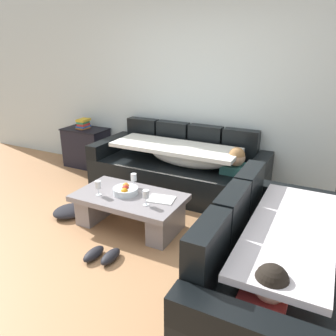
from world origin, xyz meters
TOP-DOWN VIEW (x-y plane):
  - ground_plane at (0.00, 0.00)m, footprint 14.00×14.00m
  - back_wall at (0.00, 2.15)m, footprint 9.00×0.10m
  - couch_along_wall at (-0.12, 1.62)m, footprint 2.37×0.92m
  - couch_near_window at (1.42, 0.03)m, footprint 0.92×1.99m
  - coffee_table at (-0.21, 0.51)m, footprint 1.20×0.68m
  - fruit_bowl at (-0.27, 0.52)m, footprint 0.28×0.28m
  - wine_glass_near_left at (-0.51, 0.36)m, footprint 0.07×0.07m
  - wine_glass_near_right at (0.07, 0.39)m, footprint 0.07×0.07m
  - wine_glass_far_back at (-0.28, 0.72)m, footprint 0.07×0.07m
  - open_magazine at (0.15, 0.57)m, footprint 0.31×0.26m
  - side_cabinet at (-1.94, 1.85)m, footprint 0.72×0.44m
  - book_stack_on_cabinet at (-1.97, 1.86)m, footprint 0.17×0.23m
  - pair_of_shoes at (-0.11, -0.15)m, footprint 0.29×0.31m
  - crumpled_garment at (-0.99, 0.38)m, footprint 0.45×0.49m

SIDE VIEW (x-z plane):
  - ground_plane at x=0.00m, z-range 0.00..0.00m
  - pair_of_shoes at x=-0.11m, z-range 0.00..0.09m
  - crumpled_garment at x=-0.99m, z-range 0.00..0.12m
  - coffee_table at x=-0.21m, z-range 0.05..0.43m
  - side_cabinet at x=-1.94m, z-range 0.00..0.64m
  - couch_along_wall at x=-0.12m, z-range -0.11..0.77m
  - couch_near_window at x=1.42m, z-range -0.10..0.78m
  - open_magazine at x=0.15m, z-range 0.38..0.39m
  - fruit_bowl at x=-0.27m, z-range 0.37..0.47m
  - wine_glass_near_left at x=-0.51m, z-range 0.41..0.58m
  - wine_glass_near_right at x=0.07m, z-range 0.41..0.58m
  - wine_glass_far_back at x=-0.28m, z-range 0.41..0.58m
  - book_stack_on_cabinet at x=-1.97m, z-range 0.64..0.80m
  - back_wall at x=0.00m, z-range 0.00..2.70m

